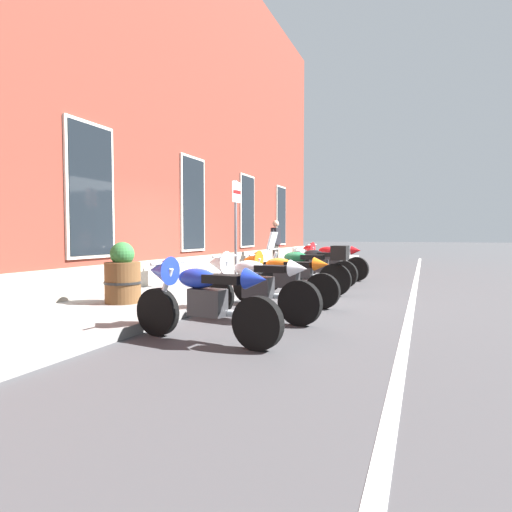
% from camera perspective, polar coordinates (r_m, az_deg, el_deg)
% --- Properties ---
extents(ground_plane, '(140.00, 140.00, 0.00)m').
position_cam_1_polar(ground_plane, '(8.96, -1.03, -5.36)').
color(ground_plane, '#38383A').
extents(sidewalk, '(32.41, 2.41, 0.14)m').
position_cam_1_polar(sidewalk, '(9.47, -7.80, -4.51)').
color(sidewalk, slate).
rests_on(sidewalk, ground_plane).
extents(lane_stripe, '(32.41, 0.12, 0.01)m').
position_cam_1_polar(lane_stripe, '(8.29, 19.98, -6.17)').
color(lane_stripe, silver).
rests_on(lane_stripe, ground_plane).
extents(brick_pub_facade, '(26.41, 7.21, 10.05)m').
position_cam_1_polar(brick_pub_facade, '(12.99, -27.74, 19.25)').
color(brick_pub_facade, maroon).
rests_on(brick_pub_facade, ground_plane).
extents(motorcycle_blue_sport, '(0.62, 2.05, 1.01)m').
position_cam_1_polar(motorcycle_blue_sport, '(5.17, -7.67, -5.25)').
color(motorcycle_blue_sport, black).
rests_on(motorcycle_blue_sport, ground_plane).
extents(motorcycle_white_sport, '(0.63, 2.09, 1.03)m').
position_cam_1_polar(motorcycle_white_sport, '(6.41, -0.73, -3.60)').
color(motorcycle_white_sport, black).
rests_on(motorcycle_white_sport, ground_plane).
extents(motorcycle_orange_sport, '(0.62, 2.06, 0.99)m').
position_cam_1_polar(motorcycle_orange_sport, '(7.76, 3.20, -2.59)').
color(motorcycle_orange_sport, black).
rests_on(motorcycle_orange_sport, ground_plane).
extents(motorcycle_green_touring, '(0.62, 2.21, 1.34)m').
position_cam_1_polar(motorcycle_green_touring, '(9.21, 6.53, -1.66)').
color(motorcycle_green_touring, black).
rests_on(motorcycle_green_touring, ground_plane).
extents(motorcycle_black_naked, '(0.62, 2.05, 0.97)m').
position_cam_1_polar(motorcycle_black_naked, '(10.71, 8.04, -1.42)').
color(motorcycle_black_naked, black).
rests_on(motorcycle_black_naked, ground_plane).
extents(motorcycle_red_sport, '(0.66, 2.18, 1.07)m').
position_cam_1_polar(motorcycle_red_sport, '(12.37, 9.54, -0.44)').
color(motorcycle_red_sport, black).
rests_on(motorcycle_red_sport, ground_plane).
extents(pedestrian_dark_jacket, '(0.66, 0.22, 1.62)m').
position_cam_1_polar(pedestrian_dark_jacket, '(14.44, 2.64, 1.93)').
color(pedestrian_dark_jacket, '#38332D').
rests_on(pedestrian_dark_jacket, sidewalk).
extents(parking_sign, '(0.36, 0.07, 2.30)m').
position_cam_1_polar(parking_sign, '(9.25, -2.69, 5.05)').
color(parking_sign, '#4C4C51').
rests_on(parking_sign, sidewalk).
extents(barrel_planter, '(0.62, 0.62, 1.02)m').
position_cam_1_polar(barrel_planter, '(7.52, -17.33, -2.64)').
color(barrel_planter, brown).
rests_on(barrel_planter, sidewalk).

